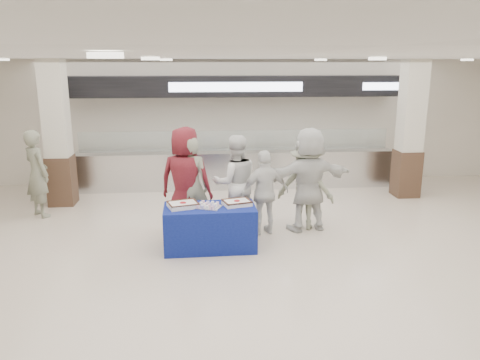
{
  "coord_description": "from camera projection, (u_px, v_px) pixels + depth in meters",
  "views": [
    {
      "loc": [
        -0.89,
        -6.27,
        3.13
      ],
      "look_at": [
        -0.21,
        1.6,
        1.13
      ],
      "focal_mm": 35.0,
      "sensor_mm": 36.0,
      "label": 1
    }
  ],
  "objects": [
    {
      "name": "ground",
      "position": [
        263.0,
        280.0,
        6.89
      ],
      "size": [
        14.0,
        14.0,
        0.0
      ],
      "primitive_type": "plane",
      "color": "beige",
      "rests_on": "ground"
    },
    {
      "name": "serving_line",
      "position": [
        235.0,
        142.0,
        11.82
      ],
      "size": [
        8.7,
        0.85,
        2.8
      ],
      "color": "silver",
      "rests_on": "ground"
    },
    {
      "name": "column_left",
      "position": [
        58.0,
        137.0,
        10.24
      ],
      "size": [
        0.55,
        0.55,
        3.2
      ],
      "color": "#3C271B",
      "rests_on": "ground"
    },
    {
      "name": "column_right",
      "position": [
        410.0,
        132.0,
        10.91
      ],
      "size": [
        0.55,
        0.55,
        3.2
      ],
      "color": "#3C271B",
      "rests_on": "ground"
    },
    {
      "name": "display_table",
      "position": [
        210.0,
        227.0,
        8.01
      ],
      "size": [
        1.57,
        0.81,
        0.75
      ],
      "primitive_type": "cube",
      "rotation": [
        0.0,
        0.0,
        0.02
      ],
      "color": "navy",
      "rests_on": "ground"
    },
    {
      "name": "sheet_cake_left",
      "position": [
        183.0,
        204.0,
        7.87
      ],
      "size": [
        0.57,
        0.5,
        0.1
      ],
      "color": "white",
      "rests_on": "display_table"
    },
    {
      "name": "sheet_cake_right",
      "position": [
        237.0,
        202.0,
        7.99
      ],
      "size": [
        0.53,
        0.46,
        0.1
      ],
      "color": "white",
      "rests_on": "display_table"
    },
    {
      "name": "cupcake_tray",
      "position": [
        208.0,
        205.0,
        7.86
      ],
      "size": [
        0.52,
        0.46,
        0.07
      ],
      "color": "silver",
      "rests_on": "display_table"
    },
    {
      "name": "civilian_maroon",
      "position": [
        186.0,
        180.0,
        8.65
      ],
      "size": [
        1.12,
        0.88,
        2.0
      ],
      "primitive_type": "imported",
      "rotation": [
        0.0,
        0.0,
        2.86
      ],
      "color": "maroon",
      "rests_on": "ground"
    },
    {
      "name": "soldier_a",
      "position": [
        191.0,
        185.0,
        8.64
      ],
      "size": [
        0.75,
        0.59,
        1.83
      ],
      "primitive_type": "imported",
      "rotation": [
        0.0,
        0.0,
        2.9
      ],
      "color": "slate",
      "rests_on": "ground"
    },
    {
      "name": "chef_tall",
      "position": [
        235.0,
        183.0,
        8.84
      ],
      "size": [
        0.97,
        0.8,
        1.82
      ],
      "primitive_type": "imported",
      "rotation": [
        0.0,
        0.0,
        3.27
      ],
      "color": "white",
      "rests_on": "ground"
    },
    {
      "name": "chef_short",
      "position": [
        265.0,
        193.0,
        8.61
      ],
      "size": [
        0.99,
        0.6,
        1.58
      ],
      "primitive_type": "imported",
      "rotation": [
        0.0,
        0.0,
        3.38
      ],
      "color": "white",
      "rests_on": "ground"
    },
    {
      "name": "soldier_b",
      "position": [
        305.0,
        186.0,
        8.89
      ],
      "size": [
        1.24,
        0.99,
        1.68
      ],
      "primitive_type": "imported",
      "rotation": [
        0.0,
        0.0,
        2.75
      ],
      "color": "slate",
      "rests_on": "ground"
    },
    {
      "name": "civilian_white",
      "position": [
        308.0,
        179.0,
        8.76
      ],
      "size": [
        1.91,
        0.91,
        1.98
      ],
      "primitive_type": "imported",
      "rotation": [
        0.0,
        0.0,
        3.33
      ],
      "color": "silver",
      "rests_on": "ground"
    },
    {
      "name": "soldier_bg",
      "position": [
        37.0,
        174.0,
        9.58
      ],
      "size": [
        0.77,
        0.77,
        1.81
      ],
      "primitive_type": "imported",
      "rotation": [
        0.0,
        0.0,
        2.36
      ],
      "color": "slate",
      "rests_on": "ground"
    }
  ]
}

